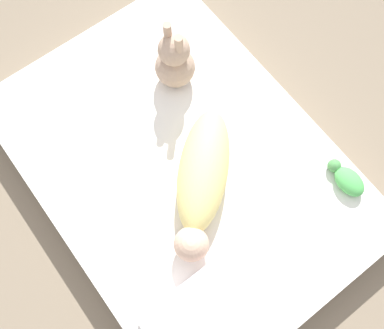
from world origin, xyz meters
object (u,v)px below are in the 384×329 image
pillow (207,329)px  bunny_plush (175,61)px  swaddled_baby (202,178)px  turtle_plush (347,179)px

pillow → bunny_plush: size_ratio=1.07×
swaddled_baby → bunny_plush: bunny_plush is taller
pillow → turtle_plush: pillow is taller
pillow → turtle_plush: bearing=-82.4°
bunny_plush → turtle_plush: bunny_plush is taller
swaddled_baby → turtle_plush: size_ratio=2.91×
bunny_plush → turtle_plush: bearing=-161.9°
swaddled_baby → bunny_plush: bearing=-158.0°
bunny_plush → turtle_plush: size_ratio=1.83×
pillow → bunny_plush: bunny_plush is taller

